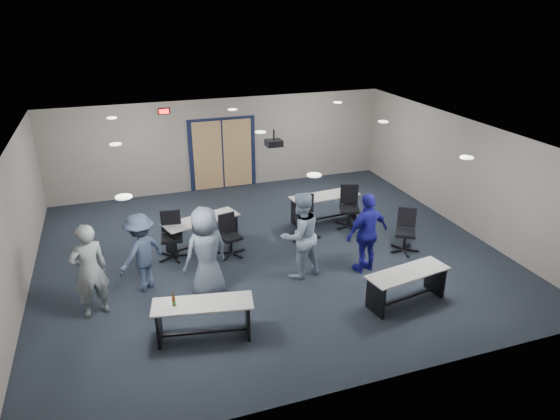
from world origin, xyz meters
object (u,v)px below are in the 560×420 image
object	(u,v)px
table_front_left	(203,314)
table_back_right	(325,203)
person_gray	(90,271)
chair_loose_right	(406,232)
person_lightblue	(300,235)
chair_back_a	(172,236)
table_front_right	(407,282)
chair_back_d	(350,208)
person_back	(141,252)
person_plaid	(206,253)
person_navy	(367,233)
chair_back_c	(305,219)
table_back_left	(202,228)
chair_back_b	(231,236)

from	to	relation	value
table_front_left	table_back_right	size ratio (longest dim) A/B	0.95
person_gray	chair_loose_right	bearing A→B (deg)	164.26
person_lightblue	chair_back_a	bearing A→B (deg)	-48.32
table_front_right	chair_back_d	size ratio (longest dim) A/B	1.60
person_lightblue	person_back	size ratio (longest dim) A/B	1.15
person_plaid	person_navy	distance (m)	3.34
chair_back_c	person_gray	xyz separation A→B (m)	(-4.76, -1.63, 0.36)
table_back_left	person_gray	bearing A→B (deg)	-156.56
chair_back_a	chair_back_c	world-z (taller)	chair_back_c
table_back_right	table_back_left	bearing A→B (deg)	-177.53
chair_back_d	person_navy	distance (m)	2.19
table_back_right	person_lightblue	world-z (taller)	person_lightblue
chair_back_d	person_gray	xyz separation A→B (m)	(-6.05, -1.90, 0.37)
table_back_left	person_plaid	world-z (taller)	person_plaid
table_back_right	person_gray	xyz separation A→B (m)	(-5.60, -2.43, 0.40)
table_back_left	person_navy	size ratio (longest dim) A/B	1.06
table_back_left	chair_loose_right	size ratio (longest dim) A/B	1.87
table_front_right	person_lightblue	world-z (taller)	person_lightblue
chair_loose_right	person_back	bearing A→B (deg)	-150.55
chair_loose_right	person_plaid	distance (m)	4.62
table_back_right	chair_back_b	world-z (taller)	chair_back_b
person_navy	person_back	world-z (taller)	person_navy
person_gray	person_plaid	distance (m)	2.07
person_back	table_front_right	bearing A→B (deg)	118.25
person_back	person_gray	bearing A→B (deg)	-3.45
chair_back_c	person_gray	distance (m)	5.04
table_back_right	person_navy	world-z (taller)	person_navy
person_gray	chair_back_a	bearing A→B (deg)	-151.98
chair_back_a	person_back	size ratio (longest dim) A/B	0.66
table_front_left	chair_back_d	size ratio (longest dim) A/B	1.64
chair_loose_right	person_gray	xyz separation A→B (m)	(-6.66, -0.31, 0.41)
chair_back_d	chair_loose_right	world-z (taller)	chair_back_d
table_front_left	person_gray	world-z (taller)	person_gray
table_front_right	table_back_right	distance (m)	3.95
person_plaid	person_back	xyz separation A→B (m)	(-1.15, 0.65, -0.12)
table_back_right	person_gray	world-z (taller)	person_gray
person_plaid	table_front_left	bearing A→B (deg)	56.26
table_back_right	chair_back_c	world-z (taller)	chair_back_c
table_front_left	chair_back_b	distance (m)	2.98
chair_back_c	chair_loose_right	world-z (taller)	chair_back_c
person_gray	person_lightblue	bearing A→B (deg)	162.95
person_plaid	chair_back_c	bearing A→B (deg)	-167.34
chair_back_a	chair_loose_right	xyz separation A→B (m)	(5.02, -1.41, -0.03)
person_lightblue	table_back_left	bearing A→B (deg)	-62.89
table_front_left	person_back	world-z (taller)	person_back
table_front_right	person_back	bearing A→B (deg)	146.06
table_back_right	chair_back_c	xyz separation A→B (m)	(-0.85, -0.80, 0.04)
table_front_right	chair_back_b	world-z (taller)	chair_back_b
chair_back_c	chair_back_d	size ratio (longest dim) A/B	1.00
chair_back_a	chair_loose_right	size ratio (longest dim) A/B	1.06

